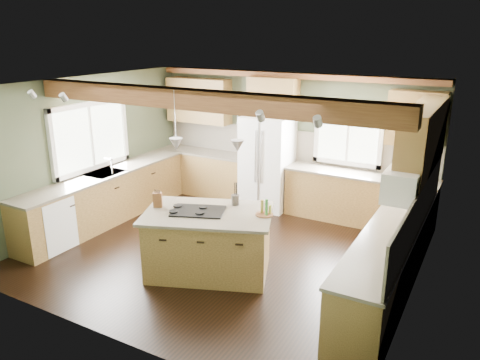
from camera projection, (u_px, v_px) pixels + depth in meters
The scene contains 37 objects.
floor at pixel (225, 251), 7.39m from camera, with size 5.60×5.60×0.00m, color black.
ceiling at pixel (223, 85), 6.60m from camera, with size 5.60×5.60×0.00m, color silver.
wall_back at pixel (290, 140), 9.08m from camera, with size 5.60×5.60×0.00m, color #404A34.
wall_left at pixel (89, 150), 8.29m from camera, with size 5.00×5.00×0.00m, color #404A34.
wall_right at pixel (420, 205), 5.70m from camera, with size 5.00×5.00×0.00m, color #404A34.
ceiling_beam at pixel (197, 100), 6.09m from camera, with size 5.55×0.26×0.26m, color #522A17.
soffit_trim at pixel (290, 75), 8.62m from camera, with size 5.55×0.20×0.10m, color #522A17.
backsplash_back at pixel (289, 145), 9.09m from camera, with size 5.58×0.03×0.58m, color brown.
backsplash_right at pixel (419, 210), 5.78m from camera, with size 0.03×3.70×0.58m, color brown.
base_cab_back_left at pixel (205, 173), 9.92m from camera, with size 2.02×0.60×0.88m, color brown.
counter_back_left at pixel (205, 152), 9.78m from camera, with size 2.06×0.64×0.04m, color brown.
base_cab_back_right at pixel (358, 199), 8.40m from camera, with size 2.62×0.60×0.88m, color brown.
counter_back_right at pixel (360, 175), 8.26m from camera, with size 2.66×0.64×0.04m, color brown.
base_cab_left at pixel (107, 198), 8.46m from camera, with size 0.60×3.70×0.88m, color brown.
counter_left at pixel (105, 174), 8.32m from camera, with size 0.64×3.74×0.04m, color brown.
base_cab_right at pixel (389, 261), 6.14m from camera, with size 0.60×3.70×0.88m, color brown.
counter_right at pixel (393, 229), 6.00m from camera, with size 0.64×3.74×0.04m, color brown.
upper_cab_back_left at pixel (199, 101), 9.65m from camera, with size 1.40×0.35×0.90m, color brown.
upper_cab_over_fridge at pixel (273, 96), 8.81m from camera, with size 0.96×0.35×0.70m, color brown.
upper_cab_right at pixel (423, 137), 6.33m from camera, with size 0.35×2.20×0.90m, color brown.
upper_cab_back_corner at pixel (416, 119), 7.67m from camera, with size 0.90×0.35×0.90m, color brown.
window_left at pixel (90, 136), 8.25m from camera, with size 0.04×1.60×1.05m, color white.
window_back at pixel (349, 134), 8.45m from camera, with size 1.10×0.04×1.00m, color white.
sink at pixel (105, 173), 8.31m from camera, with size 0.50×0.65×0.03m, color #262628.
faucet at pixel (112, 167), 8.19m from camera, with size 0.02×0.02×0.28m, color #B2B2B7.
dishwasher at pixel (48, 223), 7.37m from camera, with size 0.60×0.60×0.84m, color white.
oven at pixel (362, 311), 5.07m from camera, with size 0.60×0.72×0.84m, color white.
microwave at pixel (403, 184), 5.68m from camera, with size 0.40×0.70×0.38m, color white.
pendant_left at pixel (176, 144), 6.26m from camera, with size 0.18×0.18×0.16m, color #B2B2B7.
pendant_right at pixel (237, 146), 6.16m from camera, with size 0.18×0.18×0.16m, color #B2B2B7.
refrigerator at pixel (267, 162), 9.02m from camera, with size 0.90×0.74×1.80m, color white.
island at pixel (209, 244), 6.65m from camera, with size 1.66×1.02×0.88m, color olive.
island_top at pixel (208, 213), 6.51m from camera, with size 1.77×1.13×0.04m, color brown.
cooktop at pixel (198, 211), 6.52m from camera, with size 0.72×0.48×0.02m, color black.
knife_block at pixel (158, 200), 6.67m from camera, with size 0.13×0.09×0.21m, color brown.
utensil_crock at pixel (235, 200), 6.76m from camera, with size 0.11×0.11×0.15m, color #3D3731.
bottle_tray at pixel (264, 207), 6.37m from camera, with size 0.25×0.25×0.23m, color brown, non-canonical shape.
Camera 1 is at (3.47, -5.73, 3.33)m, focal length 35.00 mm.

